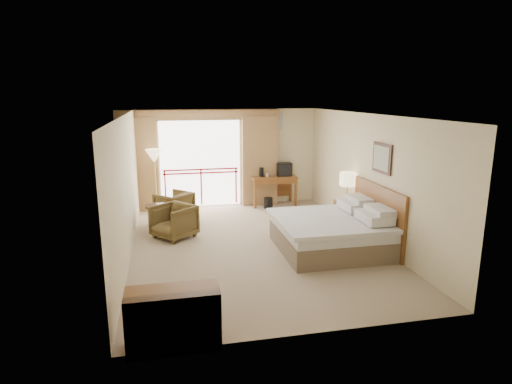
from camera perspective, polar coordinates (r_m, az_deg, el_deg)
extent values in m
plane|color=gray|center=(9.06, -0.21, -7.06)|extent=(7.00, 7.00, 0.00)
plane|color=white|center=(8.52, -0.22, 10.26)|extent=(7.00, 7.00, 0.00)
plane|color=beige|center=(12.09, -3.64, 4.59)|extent=(5.00, 0.00, 5.00)
plane|color=beige|center=(5.43, 7.45, -5.96)|extent=(5.00, 0.00, 5.00)
plane|color=beige|center=(8.55, -16.85, 0.57)|extent=(0.00, 7.00, 7.00)
plane|color=beige|center=(9.51, 14.69, 1.92)|extent=(0.00, 7.00, 7.00)
plane|color=white|center=(12.00, -7.40, 3.72)|extent=(2.40, 0.00, 2.40)
cube|color=#A10D13|center=(12.02, -7.36, 2.53)|extent=(2.09, 0.03, 0.04)
cube|color=#A10D13|center=(12.01, -7.37, 3.00)|extent=(2.09, 0.03, 0.04)
cube|color=#A10D13|center=(12.06, -11.99, 0.45)|extent=(0.04, 0.03, 1.00)
cube|color=#A10D13|center=(12.10, -7.31, 0.67)|extent=(0.04, 0.03, 1.00)
cube|color=#A10D13|center=(12.22, -2.68, 0.88)|extent=(0.04, 0.03, 1.00)
cube|color=olive|center=(11.85, -15.34, 3.50)|extent=(1.00, 0.26, 2.50)
cube|color=olive|center=(12.11, 0.46, 4.15)|extent=(1.00, 0.26, 2.50)
cube|color=olive|center=(11.76, -7.55, 10.15)|extent=(4.40, 0.22, 0.28)
cube|color=silver|center=(12.21, 2.44, 9.41)|extent=(0.50, 0.04, 0.50)
cube|color=brown|center=(8.85, 9.89, -6.37)|extent=(2.05, 2.00, 0.40)
cube|color=silver|center=(8.76, 9.96, -4.52)|extent=(2.01, 1.96, 0.22)
cube|color=silver|center=(8.71, 9.69, -3.72)|extent=(2.09, 2.06, 0.08)
cube|color=silver|center=(8.58, 15.50, -3.22)|extent=(0.50, 0.75, 0.18)
cube|color=silver|center=(9.35, 12.99, -1.75)|extent=(0.50, 0.75, 0.18)
cube|color=silver|center=(8.61, 16.32, -2.39)|extent=(0.40, 0.70, 0.14)
cube|color=silver|center=(9.38, 13.74, -0.99)|extent=(0.40, 0.70, 0.14)
cube|color=brown|center=(9.14, 15.89, -3.11)|extent=(0.06, 2.10, 1.30)
cube|color=black|center=(8.90, 16.45, 4.34)|extent=(0.03, 0.72, 0.60)
cube|color=silver|center=(8.89, 16.34, 4.34)|extent=(0.01, 0.60, 0.48)
cube|color=brown|center=(10.19, 12.02, -3.10)|extent=(0.48, 0.57, 0.67)
cylinder|color=tan|center=(10.14, 12.00, -0.97)|extent=(0.15, 0.15, 0.04)
cylinder|color=tan|center=(10.10, 12.05, 0.11)|extent=(0.03, 0.03, 0.39)
cylinder|color=#FFE5B2|center=(10.04, 12.13, 1.69)|extent=(0.37, 0.37, 0.31)
cube|color=black|center=(9.95, 12.20, -1.29)|extent=(0.20, 0.17, 0.08)
cube|color=brown|center=(12.10, 2.35, 2.02)|extent=(1.28, 0.62, 0.05)
cube|color=brown|center=(11.80, -0.10, -0.31)|extent=(0.06, 0.06, 0.79)
cube|color=brown|center=(12.09, 5.34, -0.05)|extent=(0.06, 0.06, 0.79)
cube|color=brown|center=(12.31, -0.62, 0.24)|extent=(0.06, 0.06, 0.79)
cube|color=brown|center=(12.59, 4.62, 0.49)|extent=(0.06, 0.06, 0.79)
cube|color=brown|center=(12.42, 2.03, 0.75)|extent=(1.17, 0.03, 0.59)
cube|color=brown|center=(11.85, 2.68, 1.37)|extent=(1.17, 0.03, 0.13)
cube|color=black|center=(12.14, 3.74, 3.04)|extent=(0.41, 0.32, 0.37)
cube|color=black|center=(11.99, 3.94, 2.91)|extent=(0.37, 0.02, 0.30)
cylinder|color=black|center=(11.99, 0.74, 2.66)|extent=(0.13, 0.13, 0.26)
cylinder|color=white|center=(11.99, 1.49, 2.28)|extent=(0.08, 0.08, 0.10)
cylinder|color=black|center=(11.86, 1.64, -1.46)|extent=(0.29, 0.29, 0.30)
imported|color=#45351A|center=(11.03, -10.80, -3.61)|extent=(1.09, 1.09, 0.71)
imported|color=#45351A|center=(9.68, -10.81, -5.97)|extent=(1.13, 1.13, 0.74)
cylinder|color=black|center=(10.05, -13.00, -1.85)|extent=(0.56, 0.56, 0.04)
cylinder|color=black|center=(10.12, -12.92, -3.44)|extent=(0.07, 0.07, 0.56)
cylinder|color=black|center=(10.20, -12.84, -4.95)|extent=(0.40, 0.40, 0.03)
imported|color=white|center=(10.04, -13.01, -1.73)|extent=(0.23, 0.27, 0.02)
cylinder|color=tan|center=(11.70, -13.06, -2.68)|extent=(0.28, 0.28, 0.03)
cylinder|color=tan|center=(11.53, -13.25, 0.80)|extent=(0.03, 0.03, 1.49)
cone|color=#FFE5B2|center=(11.40, -13.45, 4.70)|extent=(0.44, 0.44, 0.35)
cube|color=brown|center=(5.61, -10.96, -16.24)|extent=(1.15, 0.48, 0.76)
cube|color=black|center=(5.41, -10.89, -17.46)|extent=(1.05, 0.02, 0.67)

